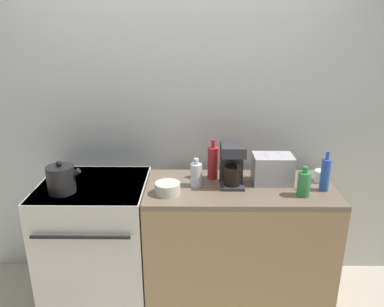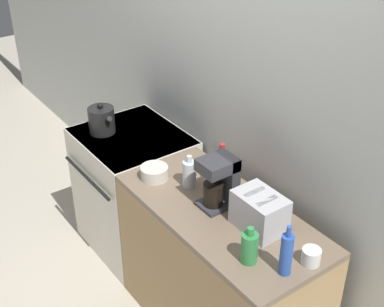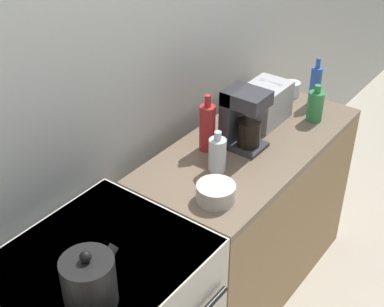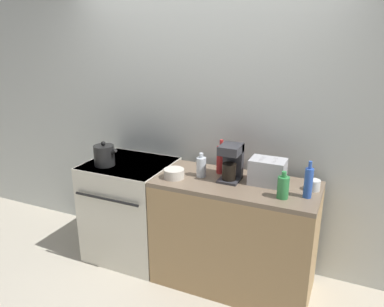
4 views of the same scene
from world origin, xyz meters
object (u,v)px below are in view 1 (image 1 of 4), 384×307
object	(u,v)px
bottle_blue	(325,174)
bottle_red	(213,162)
kettle	(61,179)
bottle_green	(304,184)
bottle_clear	(196,175)
toaster	(272,169)
bowl	(168,188)
cup_white	(321,176)
stove	(98,240)
coffee_maker	(232,163)

from	to	relation	value
bottle_blue	bottle_red	xyz separation A→B (m)	(-0.74, 0.20, 0.01)
kettle	bottle_blue	world-z (taller)	bottle_blue
bottle_green	bottle_clear	bearing A→B (deg)	168.19
toaster	bottle_blue	xyz separation A→B (m)	(0.33, -0.13, 0.01)
kettle	bowl	xyz separation A→B (m)	(0.70, -0.02, -0.05)
bottle_clear	cup_white	bearing A→B (deg)	5.63
bottle_red	bottle_blue	bearing A→B (deg)	-15.44
kettle	bottle_green	xyz separation A→B (m)	(1.59, -0.04, -0.01)
bottle_green	bowl	bearing A→B (deg)	178.59
stove	bottle_green	xyz separation A→B (m)	(1.43, -0.18, 0.54)
bottle_blue	bowl	xyz separation A→B (m)	(-1.05, -0.06, -0.08)
stove	toaster	distance (m)	1.38
stove	bottle_green	size ratio (longest dim) A/B	4.62
cup_white	bottle_red	bearing A→B (deg)	175.89
coffee_maker	cup_white	size ratio (longest dim) A/B	3.19
stove	bottle_clear	distance (m)	0.91
bottle_clear	bottle_green	xyz separation A→B (m)	(0.70, -0.15, 0.00)
bowl	bottle_green	bearing A→B (deg)	-1.41
kettle	bottle_blue	size ratio (longest dim) A/B	0.82
bottle_green	bowl	world-z (taller)	bottle_green
stove	bowl	world-z (taller)	bowl
bottle_blue	bowl	bearing A→B (deg)	-176.61
kettle	bottle_clear	size ratio (longest dim) A/B	1.12
bowl	bottle_clear	bearing A→B (deg)	33.28
stove	bowl	bearing A→B (deg)	-15.81
stove	toaster	size ratio (longest dim) A/B	3.45
kettle	bottle_blue	xyz separation A→B (m)	(1.75, 0.04, 0.02)
bottle_clear	cup_white	world-z (taller)	bottle_clear
kettle	bowl	distance (m)	0.71
stove	bottle_green	distance (m)	1.54
bowl	cup_white	bearing A→B (deg)	11.13
stove	bottle_green	world-z (taller)	bottle_green
coffee_maker	bottle_blue	distance (m)	0.62
bottle_blue	cup_white	distance (m)	0.17
bottle_blue	bottle_clear	bearing A→B (deg)	175.88
coffee_maker	cup_white	bearing A→B (deg)	4.98
coffee_maker	bowl	bearing A→B (deg)	-160.33
stove	bottle_clear	size ratio (longest dim) A/B	4.62
coffee_maker	bottle_red	distance (m)	0.17
bottle_blue	bottle_red	bearing A→B (deg)	164.56
bottle_clear	bottle_green	distance (m)	0.71
kettle	bottle_green	size ratio (longest dim) A/B	1.12
bottle_green	bowl	distance (m)	0.89
bottle_red	bowl	world-z (taller)	bottle_red
bottle_clear	cup_white	distance (m)	0.89
bottle_clear	bottle_green	size ratio (longest dim) A/B	1.00
bottle_clear	stove	bearing A→B (deg)	177.70
bottle_blue	bowl	distance (m)	1.05
cup_white	coffee_maker	bearing A→B (deg)	-175.02
bottle_blue	bottle_red	distance (m)	0.77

